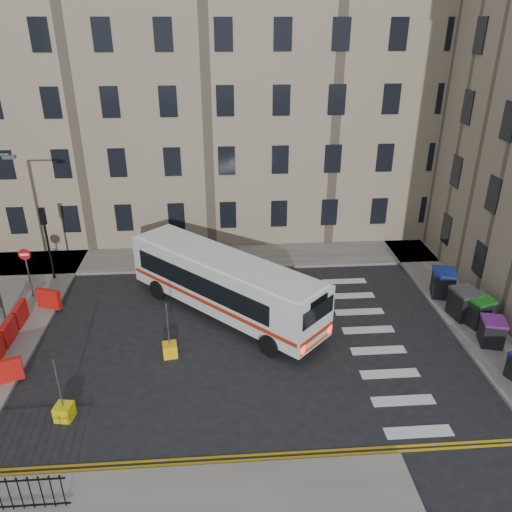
{
  "coord_description": "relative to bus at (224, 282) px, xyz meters",
  "views": [
    {
      "loc": [
        -2.67,
        -18.7,
        13.08
      ],
      "look_at": [
        -1.09,
        2.51,
        3.0
      ],
      "focal_mm": 35.0,
      "sensor_mm": 36.0,
      "label": 1
    }
  ],
  "objects": [
    {
      "name": "ground",
      "position": [
        2.64,
        -2.42,
        -1.7
      ],
      "size": [
        120.0,
        120.0,
        0.0
      ],
      "primitive_type": "plane",
      "color": "black",
      "rests_on": "ground"
    },
    {
      "name": "pavement_north",
      "position": [
        -3.36,
        6.18,
        -1.63
      ],
      "size": [
        36.0,
        3.2,
        0.15
      ],
      "primitive_type": "cube",
      "color": "slate",
      "rests_on": "ground"
    },
    {
      "name": "pavement_east",
      "position": [
        11.64,
        1.58,
        -1.63
      ],
      "size": [
        2.4,
        26.0,
        0.15
      ],
      "primitive_type": "cube",
      "color": "slate",
      "rests_on": "ground"
    },
    {
      "name": "terrace_north",
      "position": [
        -4.36,
        13.08,
        6.92
      ],
      "size": [
        38.3,
        10.8,
        17.2
      ],
      "color": "gray",
      "rests_on": "ground"
    },
    {
      "name": "traffic_light_nw",
      "position": [
        -9.36,
        4.08,
        1.17
      ],
      "size": [
        0.28,
        0.22,
        4.1
      ],
      "color": "black",
      "rests_on": "pavement_west"
    },
    {
      "name": "no_entry_north",
      "position": [
        -9.86,
        2.08,
        0.37
      ],
      "size": [
        0.6,
        0.08,
        3.0
      ],
      "color": "#595B5E",
      "rests_on": "pavement_west"
    },
    {
      "name": "roadworks_barriers",
      "position": [
        -9.2,
        -1.92,
        -1.05
      ],
      "size": [
        1.66,
        6.26,
        1.0
      ],
      "color": "red",
      "rests_on": "pavement_west"
    },
    {
      "name": "bus",
      "position": [
        0.0,
        0.0,
        0.0
      ],
      "size": [
        9.37,
        9.39,
        2.95
      ],
      "rotation": [
        0.0,
        0.0,
        0.78
      ],
      "color": "white",
      "rests_on": "ground"
    },
    {
      "name": "wheelie_bin_b",
      "position": [
        11.62,
        -3.66,
        -0.94
      ],
      "size": [
        1.2,
        1.3,
        1.21
      ],
      "rotation": [
        0.0,
        0.0,
        -0.26
      ],
      "color": "black",
      "rests_on": "pavement_east"
    },
    {
      "name": "wheelie_bin_c",
      "position": [
        11.75,
        -2.04,
        -0.85
      ],
      "size": [
        1.41,
        1.52,
        1.39
      ],
      "rotation": [
        0.0,
        0.0,
        0.29
      ],
      "color": "black",
      "rests_on": "pavement_east"
    },
    {
      "name": "wheelie_bin_d",
      "position": [
        11.39,
        -1.42,
        -0.84
      ],
      "size": [
        1.31,
        1.45,
        1.42
      ],
      "rotation": [
        0.0,
        0.0,
        0.16
      ],
      "color": "black",
      "rests_on": "pavement_east"
    },
    {
      "name": "wheelie_bin_e",
      "position": [
        11.24,
        0.68,
        -0.85
      ],
      "size": [
        1.42,
        1.53,
        1.39
      ],
      "rotation": [
        0.0,
        0.0,
        -0.3
      ],
      "color": "black",
      "rests_on": "pavement_east"
    },
    {
      "name": "bollard_yellow",
      "position": [
        -2.4,
        -3.33,
        -1.4
      ],
      "size": [
        0.69,
        0.69,
        0.6
      ],
      "primitive_type": "cube",
      "rotation": [
        0.0,
        0.0,
        0.16
      ],
      "color": "yellow",
      "rests_on": "ground"
    },
    {
      "name": "bollard_chevron",
      "position": [
        -5.91,
        -6.82,
        -1.4
      ],
      "size": [
        0.7,
        0.7,
        0.6
      ],
      "primitive_type": "cube",
      "rotation": [
        0.0,
        0.0,
        -0.18
      ],
      "color": "#D6C80C",
      "rests_on": "ground"
    }
  ]
}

